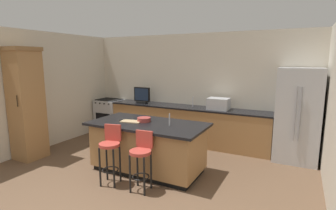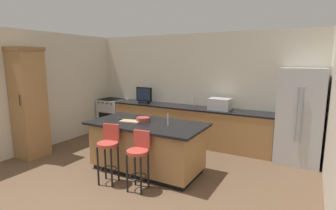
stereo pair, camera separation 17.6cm
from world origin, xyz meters
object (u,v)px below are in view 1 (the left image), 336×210
at_px(kitchen_island, 148,146).
at_px(microwave, 218,104).
at_px(refrigerator, 298,115).
at_px(cabinet_tower, 26,102).
at_px(bar_stool_right, 141,156).
at_px(cell_phone, 128,121).
at_px(fruit_bowl, 144,120).
at_px(tv_remote, 124,120).
at_px(cutting_board, 131,121).
at_px(bar_stool_left, 110,149).
at_px(tv_monitor, 142,96).
at_px(range_oven, 110,115).

xyz_separation_m(kitchen_island, microwave, (0.78, 1.87, 0.58)).
bearing_deg(refrigerator, cabinet_tower, -154.47).
bearing_deg(bar_stool_right, cell_phone, 131.88).
bearing_deg(fruit_bowl, kitchen_island, -26.24).
height_order(kitchen_island, microwave, microwave).
relative_size(microwave, tv_remote, 2.82).
xyz_separation_m(refrigerator, tv_remote, (-2.96, -1.83, -0.02)).
height_order(fruit_bowl, cutting_board, fruit_bowl).
relative_size(cabinet_tower, cell_phone, 15.39).
relative_size(kitchen_island, cell_phone, 14.30).
distance_m(kitchen_island, bar_stool_left, 0.78).
bearing_deg(kitchen_island, cell_phone, -175.31).
bearing_deg(fruit_bowl, cell_phone, -163.28).
bearing_deg(cabinet_tower, bar_stool_left, -3.57).
height_order(refrigerator, tv_remote, refrigerator).
xyz_separation_m(microwave, tv_remote, (-1.30, -1.88, -0.12)).
height_order(microwave, cutting_board, microwave).
xyz_separation_m(bar_stool_left, fruit_bowl, (0.17, 0.78, 0.36)).
bearing_deg(bar_stool_left, kitchen_island, 54.64).
xyz_separation_m(cell_phone, cutting_board, (0.10, -0.04, 0.01)).
height_order(tv_monitor, cutting_board, tv_monitor).
distance_m(fruit_bowl, tv_remote, 0.42).
bearing_deg(cell_phone, microwave, 44.87).
distance_m(bar_stool_left, cutting_board, 0.73).
bearing_deg(tv_remote, bar_stool_right, -3.86).
bearing_deg(fruit_bowl, microwave, 63.82).
height_order(cell_phone, cutting_board, cutting_board).
relative_size(range_oven, bar_stool_right, 0.99).
xyz_separation_m(bar_stool_left, cutting_board, (-0.03, 0.65, 0.33)).
bearing_deg(range_oven, bar_stool_right, -42.94).
height_order(tv_monitor, tv_remote, tv_monitor).
bearing_deg(bar_stool_right, tv_remote, 135.12).
relative_size(fruit_bowl, cell_phone, 1.66).
distance_m(kitchen_island, fruit_bowl, 0.50).
bearing_deg(cabinet_tower, tv_remote, 15.37).
bearing_deg(tv_monitor, cabinet_tower, -118.16).
distance_m(tv_monitor, bar_stool_right, 3.01).
bearing_deg(fruit_bowl, range_oven, 142.11).
distance_m(tv_monitor, bar_stool_left, 2.77).
relative_size(tv_monitor, tv_remote, 2.75).
height_order(refrigerator, tv_monitor, refrigerator).
xyz_separation_m(cabinet_tower, bar_stool_left, (2.28, -0.14, -0.60)).
relative_size(range_oven, microwave, 1.95).
height_order(kitchen_island, tv_remote, tv_remote).
xyz_separation_m(cabinet_tower, fruit_bowl, (2.45, 0.63, -0.24)).
bearing_deg(range_oven, kitchen_island, -37.41).
xyz_separation_m(kitchen_island, refrigerator, (2.43, 1.81, 0.48)).
bearing_deg(refrigerator, cell_phone, -147.07).
bearing_deg(fruit_bowl, bar_stool_left, -102.34).
xyz_separation_m(kitchen_island, tv_monitor, (-1.29, 1.82, 0.64)).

